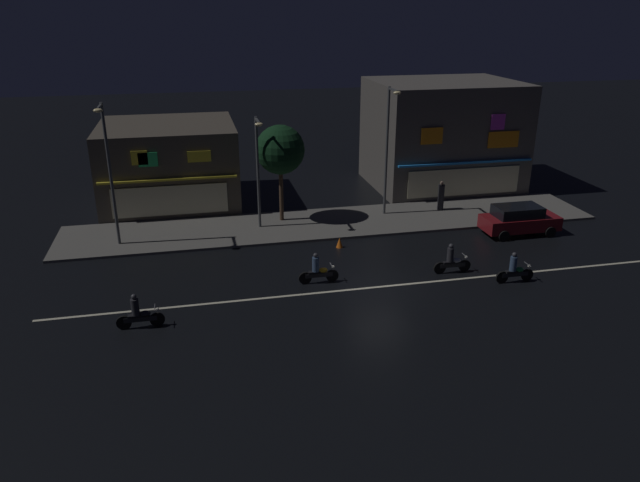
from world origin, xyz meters
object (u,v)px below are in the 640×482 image
object	(u,v)px
pedestrian_on_sidewalk	(441,197)
motorcycle_trailing_far	(514,270)
streetlamp_west	(109,165)
streetlamp_east	(388,142)
motorcycle_lead	(452,261)
streetlamp_mid	(258,164)
motorcycle_opposite_lane	(138,314)
traffic_cone	(340,243)
motorcycle_following	(318,270)
parked_car_near_kerb	(519,219)

from	to	relation	value
pedestrian_on_sidewalk	motorcycle_trailing_far	xyz separation A→B (m)	(-0.72, -10.38, -0.36)
streetlamp_west	streetlamp_east	world-z (taller)	streetlamp_east
streetlamp_west	motorcycle_lead	world-z (taller)	streetlamp_west
streetlamp_mid	motorcycle_opposite_lane	xyz separation A→B (m)	(-6.16, -10.18, -3.32)
pedestrian_on_sidewalk	motorcycle_opposite_lane	size ratio (longest dim) A/B	0.97
motorcycle_trailing_far	streetlamp_mid	bearing A→B (deg)	-39.69
traffic_cone	streetlamp_east	bearing A→B (deg)	47.20
motorcycle_lead	motorcycle_following	size ratio (longest dim) A/B	1.00
motorcycle_lead	motorcycle_trailing_far	distance (m)	2.92
streetlamp_west	pedestrian_on_sidewalk	xyz separation A→B (m)	(19.24, 1.87, -3.56)
parked_car_near_kerb	motorcycle_lead	bearing A→B (deg)	35.03
streetlamp_east	motorcycle_following	world-z (taller)	streetlamp_east
motorcycle_opposite_lane	pedestrian_on_sidewalk	bearing A→B (deg)	-142.65
parked_car_near_kerb	motorcycle_trailing_far	size ratio (longest dim) A/B	2.26
streetlamp_mid	motorcycle_following	world-z (taller)	streetlamp_mid
parked_car_near_kerb	streetlamp_mid	bearing A→B (deg)	-14.67
streetlamp_mid	motorcycle_following	xyz separation A→B (m)	(1.75, -7.61, -3.32)
streetlamp_east	motorcycle_following	distance (m)	11.07
motorcycle_following	traffic_cone	xyz separation A→B (m)	(2.08, 4.06, -0.36)
parked_car_near_kerb	traffic_cone	distance (m)	10.45
motorcycle_trailing_far	traffic_cone	distance (m)	9.15
streetlamp_mid	motorcycle_lead	xyz separation A→B (m)	(8.34, -7.88, -3.32)
streetlamp_west	streetlamp_east	distance (m)	15.66
streetlamp_mid	motorcycle_lead	bearing A→B (deg)	-43.38
motorcycle_lead	motorcycle_trailing_far	xyz separation A→B (m)	(2.42, -1.63, 0.00)
streetlamp_mid	parked_car_near_kerb	world-z (taller)	streetlamp_mid
streetlamp_west	motorcycle_following	bearing A→B (deg)	-34.82
pedestrian_on_sidewalk	parked_car_near_kerb	size ratio (longest dim) A/B	0.43
motorcycle_lead	traffic_cone	size ratio (longest dim) A/B	3.45
streetlamp_mid	streetlamp_east	distance (m)	7.87
traffic_cone	motorcycle_lead	bearing A→B (deg)	-43.81
streetlamp_east	pedestrian_on_sidewalk	world-z (taller)	streetlamp_east
motorcycle_following	traffic_cone	distance (m)	4.57
motorcycle_trailing_far	traffic_cone	size ratio (longest dim) A/B	3.45
pedestrian_on_sidewalk	traffic_cone	bearing A→B (deg)	124.90
parked_car_near_kerb	pedestrian_on_sidewalk	bearing A→B (deg)	-58.94
parked_car_near_kerb	motorcycle_opposite_lane	distance (m)	21.41
motorcycle_lead	motorcycle_trailing_far	world-z (taller)	same
motorcycle_opposite_lane	motorcycle_trailing_far	distance (m)	16.93
motorcycle_lead	traffic_cone	distance (m)	6.26
motorcycle_lead	motorcycle_following	bearing A→B (deg)	176.99
traffic_cone	motorcycle_following	bearing A→B (deg)	-117.07
streetlamp_west	traffic_cone	distance (m)	12.61
streetlamp_east	motorcycle_trailing_far	xyz separation A→B (m)	(2.95, -10.26, -4.00)
streetlamp_east	parked_car_near_kerb	bearing A→B (deg)	-34.81
streetlamp_west	streetlamp_east	size ratio (longest dim) A/B	0.98
streetlamp_west	parked_car_near_kerb	bearing A→B (deg)	-7.07
motorcycle_following	motorcycle_trailing_far	distance (m)	9.21
streetlamp_mid	motorcycle_lead	size ratio (longest dim) A/B	3.36
motorcycle_lead	motorcycle_opposite_lane	size ratio (longest dim) A/B	1.00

